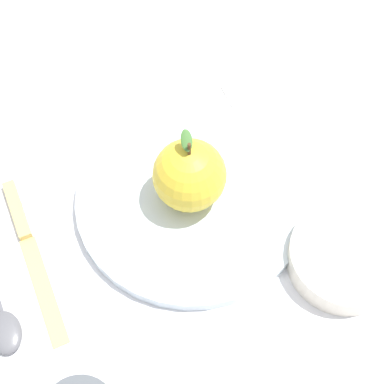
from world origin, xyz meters
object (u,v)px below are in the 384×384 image
(knife, at_px, (28,243))
(apple, at_px, (189,175))
(linen_napkin, at_px, (287,121))
(spoon, at_px, (0,316))
(side_bowl, at_px, (344,257))
(dinner_plate, at_px, (192,197))

(knife, bearing_deg, apple, -91.32)
(knife, distance_m, linen_napkin, 0.35)
(knife, bearing_deg, linen_napkin, -79.03)
(spoon, bearing_deg, side_bowl, -99.10)
(dinner_plate, distance_m, spoon, 0.24)
(apple, bearing_deg, linen_napkin, -65.44)
(dinner_plate, relative_size, side_bowl, 2.23)
(spoon, relative_size, linen_napkin, 1.00)
(apple, height_order, spoon, apple)
(dinner_plate, height_order, side_bowl, side_bowl)
(dinner_plate, bearing_deg, spoon, 106.73)
(apple, distance_m, knife, 0.20)
(dinner_plate, xyz_separation_m, spoon, (-0.07, 0.23, -0.00))
(linen_napkin, bearing_deg, spoon, 110.14)
(dinner_plate, height_order, spoon, dinner_plate)
(apple, xyz_separation_m, knife, (0.00, 0.19, -0.05))
(knife, xyz_separation_m, spoon, (-0.08, 0.04, 0.00))
(linen_napkin, bearing_deg, apple, 114.56)
(apple, relative_size, side_bowl, 0.82)
(dinner_plate, height_order, knife, dinner_plate)
(dinner_plate, xyz_separation_m, apple, (0.00, 0.00, 0.05))
(dinner_plate, bearing_deg, side_bowl, -134.87)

